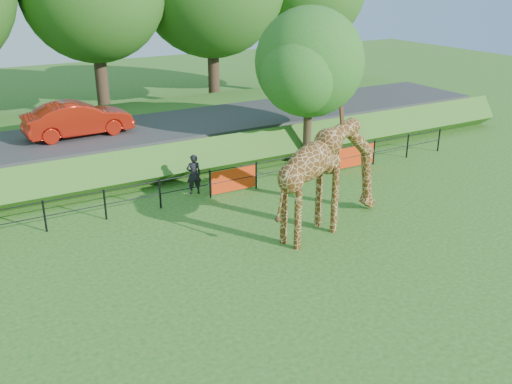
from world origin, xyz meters
TOP-DOWN VIEW (x-y plane):
  - ground at (0.00, 0.00)m, footprint 90.00×90.00m
  - giraffe at (4.27, 3.62)m, footprint 5.12×2.20m
  - perimeter_fence at (0.00, 8.00)m, footprint 28.07×0.10m
  - embankment at (0.00, 15.50)m, footprint 40.00×9.00m
  - road at (0.00, 14.00)m, footprint 40.00×5.00m
  - car_red at (-1.27, 14.05)m, footprint 4.54×1.78m
  - visitor at (1.66, 8.72)m, footprint 0.63×0.47m
  - tree_east at (7.60, 9.63)m, footprint 5.40×4.71m

SIDE VIEW (x-z plane):
  - ground at x=0.00m, z-range 0.00..0.00m
  - perimeter_fence at x=0.00m, z-range 0.00..1.10m
  - embankment at x=0.00m, z-range 0.00..1.30m
  - visitor at x=1.66m, z-range 0.00..1.57m
  - road at x=0.00m, z-range 1.30..1.42m
  - giraffe at x=4.27m, z-range 0.00..3.61m
  - car_red at x=-1.27m, z-range 1.42..2.89m
  - tree_east at x=7.60m, z-range 0.90..7.66m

